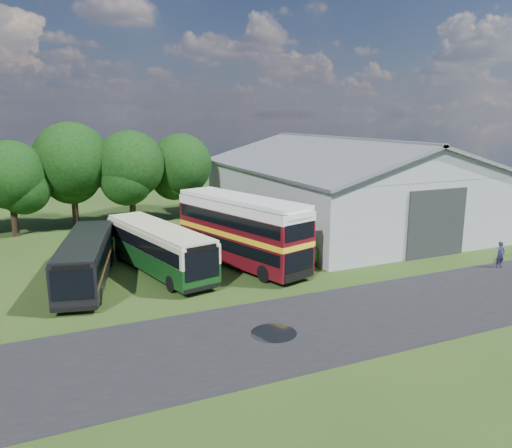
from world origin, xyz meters
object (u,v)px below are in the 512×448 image
bus_maroon_double (241,231)px  visitor_a (500,255)px  bus_green_single (159,248)px  bus_dark_single (86,260)px  storage_shed (343,181)px

bus_maroon_double → visitor_a: 17.59m
bus_green_single → bus_maroon_double: bus_maroon_double is taller
bus_green_single → bus_dark_single: size_ratio=1.07×
storage_shed → bus_green_single: storage_shed is taller
visitor_a → bus_green_single: bearing=160.6°
bus_green_single → visitor_a: bearing=-34.5°
bus_green_single → visitor_a: 22.94m
storage_shed → visitor_a: storage_shed is taller
bus_green_single → storage_shed: bearing=8.5°
bus_green_single → bus_maroon_double: 5.66m
storage_shed → bus_green_single: (-19.17, -7.33, -2.52)m
bus_dark_single → visitor_a: bus_dark_single is taller
bus_green_single → bus_dark_single: bus_green_single is taller
bus_green_single → bus_maroon_double: bearing=-20.6°
bus_green_single → visitor_a: size_ratio=6.35×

